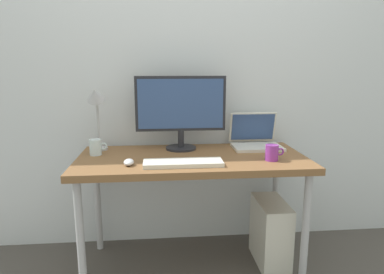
{
  "coord_description": "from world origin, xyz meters",
  "views": [
    {
      "loc": [
        -0.19,
        -2.0,
        1.27
      ],
      "look_at": [
        0.0,
        0.0,
        0.85
      ],
      "focal_mm": 31.96,
      "sensor_mm": 36.0,
      "label": 1
    }
  ],
  "objects_px": {
    "desk": "(192,167)",
    "mouse": "(129,162)",
    "coffee_mug": "(272,153)",
    "desk_lamp": "(96,105)",
    "computer_tower": "(270,232)",
    "glass_cup": "(96,147)",
    "laptop": "(255,138)",
    "keyboard": "(183,163)",
    "monitor": "(181,108)"
  },
  "relations": [
    {
      "from": "mouse",
      "to": "coffee_mug",
      "type": "height_order",
      "value": "coffee_mug"
    },
    {
      "from": "monitor",
      "to": "laptop",
      "type": "height_order",
      "value": "monitor"
    },
    {
      "from": "laptop",
      "to": "desk_lamp",
      "type": "xyz_separation_m",
      "value": [
        -1.04,
        -0.02,
        0.24
      ]
    },
    {
      "from": "coffee_mug",
      "to": "laptop",
      "type": "bearing_deg",
      "value": 90.74
    },
    {
      "from": "laptop",
      "to": "keyboard",
      "type": "height_order",
      "value": "laptop"
    },
    {
      "from": "computer_tower",
      "to": "glass_cup",
      "type": "bearing_deg",
      "value": 174.64
    },
    {
      "from": "coffee_mug",
      "to": "computer_tower",
      "type": "xyz_separation_m",
      "value": [
        0.06,
        0.12,
        -0.57
      ]
    },
    {
      "from": "laptop",
      "to": "keyboard",
      "type": "bearing_deg",
      "value": -142.86
    },
    {
      "from": "desk",
      "to": "mouse",
      "type": "relative_size",
      "value": 15.34
    },
    {
      "from": "glass_cup",
      "to": "computer_tower",
      "type": "xyz_separation_m",
      "value": [
        1.1,
        -0.1,
        -0.57
      ]
    },
    {
      "from": "monitor",
      "to": "desk_lamp",
      "type": "bearing_deg",
      "value": 179.94
    },
    {
      "from": "monitor",
      "to": "laptop",
      "type": "distance_m",
      "value": 0.55
    },
    {
      "from": "desk",
      "to": "computer_tower",
      "type": "xyz_separation_m",
      "value": [
        0.51,
        -0.02,
        -0.45
      ]
    },
    {
      "from": "monitor",
      "to": "glass_cup",
      "type": "xyz_separation_m",
      "value": [
        -0.53,
        -0.1,
        -0.22
      ]
    },
    {
      "from": "desk",
      "to": "laptop",
      "type": "distance_m",
      "value": 0.51
    },
    {
      "from": "laptop",
      "to": "glass_cup",
      "type": "bearing_deg",
      "value": -173.36
    },
    {
      "from": "desk_lamp",
      "to": "computer_tower",
      "type": "relative_size",
      "value": 1.02
    },
    {
      "from": "mouse",
      "to": "monitor",
      "type": "bearing_deg",
      "value": 48.13
    },
    {
      "from": "glass_cup",
      "to": "computer_tower",
      "type": "distance_m",
      "value": 1.24
    },
    {
      "from": "computer_tower",
      "to": "desk",
      "type": "bearing_deg",
      "value": 178.26
    },
    {
      "from": "desk_lamp",
      "to": "keyboard",
      "type": "bearing_deg",
      "value": -35.61
    },
    {
      "from": "keyboard",
      "to": "computer_tower",
      "type": "bearing_deg",
      "value": 16.22
    },
    {
      "from": "desk",
      "to": "coffee_mug",
      "type": "bearing_deg",
      "value": -16.46
    },
    {
      "from": "mouse",
      "to": "computer_tower",
      "type": "bearing_deg",
      "value": 9.11
    },
    {
      "from": "desk",
      "to": "glass_cup",
      "type": "distance_m",
      "value": 0.61
    },
    {
      "from": "keyboard",
      "to": "laptop",
      "type": "bearing_deg",
      "value": 37.14
    },
    {
      "from": "laptop",
      "to": "glass_cup",
      "type": "xyz_separation_m",
      "value": [
        -1.04,
        -0.12,
        -0.01
      ]
    },
    {
      "from": "desk",
      "to": "monitor",
      "type": "height_order",
      "value": "monitor"
    },
    {
      "from": "desk_lamp",
      "to": "glass_cup",
      "type": "bearing_deg",
      "value": -88.31
    },
    {
      "from": "computer_tower",
      "to": "coffee_mug",
      "type": "bearing_deg",
      "value": -115.06
    },
    {
      "from": "coffee_mug",
      "to": "computer_tower",
      "type": "relative_size",
      "value": 0.26
    },
    {
      "from": "coffee_mug",
      "to": "keyboard",
      "type": "bearing_deg",
      "value": -174.63
    },
    {
      "from": "desk",
      "to": "coffee_mug",
      "type": "relative_size",
      "value": 12.43
    },
    {
      "from": "monitor",
      "to": "desk_lamp",
      "type": "height_order",
      "value": "monitor"
    },
    {
      "from": "monitor",
      "to": "laptop",
      "type": "relative_size",
      "value": 1.82
    },
    {
      "from": "desk",
      "to": "monitor",
      "type": "bearing_deg",
      "value": 106.21
    },
    {
      "from": "monitor",
      "to": "mouse",
      "type": "xyz_separation_m",
      "value": [
        -0.31,
        -0.35,
        -0.26
      ]
    },
    {
      "from": "laptop",
      "to": "computer_tower",
      "type": "height_order",
      "value": "laptop"
    },
    {
      "from": "computer_tower",
      "to": "mouse",
      "type": "bearing_deg",
      "value": -170.89
    },
    {
      "from": "coffee_mug",
      "to": "desk_lamp",
      "type": "bearing_deg",
      "value": 162.68
    },
    {
      "from": "monitor",
      "to": "coffee_mug",
      "type": "distance_m",
      "value": 0.65
    },
    {
      "from": "coffee_mug",
      "to": "glass_cup",
      "type": "height_order",
      "value": "glass_cup"
    },
    {
      "from": "monitor",
      "to": "desk_lamp",
      "type": "xyz_separation_m",
      "value": [
        -0.53,
        0.0,
        0.03
      ]
    },
    {
      "from": "laptop",
      "to": "desk_lamp",
      "type": "bearing_deg",
      "value": -179.08
    },
    {
      "from": "mouse",
      "to": "glass_cup",
      "type": "bearing_deg",
      "value": 132.16
    },
    {
      "from": "coffee_mug",
      "to": "computer_tower",
      "type": "height_order",
      "value": "coffee_mug"
    },
    {
      "from": "glass_cup",
      "to": "computer_tower",
      "type": "relative_size",
      "value": 0.26
    },
    {
      "from": "computer_tower",
      "to": "keyboard",
      "type": "bearing_deg",
      "value": -163.78
    },
    {
      "from": "monitor",
      "to": "computer_tower",
      "type": "bearing_deg",
      "value": -20.05
    },
    {
      "from": "monitor",
      "to": "keyboard",
      "type": "relative_size",
      "value": 1.33
    }
  ]
}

